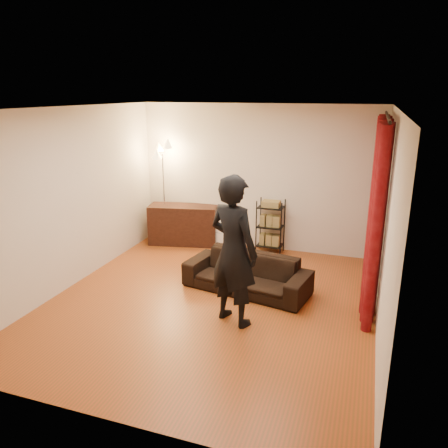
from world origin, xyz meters
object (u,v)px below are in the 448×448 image
(media_cabinet, at_px, (184,225))
(wire_shelf, at_px, (270,226))
(storage_boxes, at_px, (221,231))
(floor_lamp, at_px, (164,194))
(sofa, at_px, (247,273))
(person, at_px, (234,251))

(media_cabinet, bearing_deg, wire_shelf, -10.05)
(storage_boxes, bearing_deg, floor_lamp, -174.08)
(sofa, relative_size, storage_boxes, 3.04)
(media_cabinet, distance_m, storage_boxes, 0.77)
(person, bearing_deg, wire_shelf, -63.79)
(person, height_order, storage_boxes, person)
(storage_boxes, height_order, wire_shelf, wire_shelf)
(media_cabinet, relative_size, storage_boxes, 2.14)
(sofa, xyz_separation_m, storage_boxes, (-1.01, 1.75, 0.03))
(media_cabinet, bearing_deg, sofa, -54.96)
(wire_shelf, height_order, floor_lamp, floor_lamp)
(sofa, distance_m, wire_shelf, 1.73)
(person, distance_m, floor_lamp, 3.42)
(storage_boxes, distance_m, wire_shelf, 0.99)
(sofa, bearing_deg, storage_boxes, 130.31)
(floor_lamp, bearing_deg, wire_shelf, 2.26)
(storage_boxes, bearing_deg, person, -67.90)
(sofa, height_order, storage_boxes, storage_boxes)
(sofa, bearing_deg, media_cabinet, 147.05)
(sofa, xyz_separation_m, media_cabinet, (-1.77, 1.67, 0.11))
(wire_shelf, bearing_deg, floor_lamp, 170.66)
(storage_boxes, xyz_separation_m, wire_shelf, (0.97, -0.03, 0.20))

